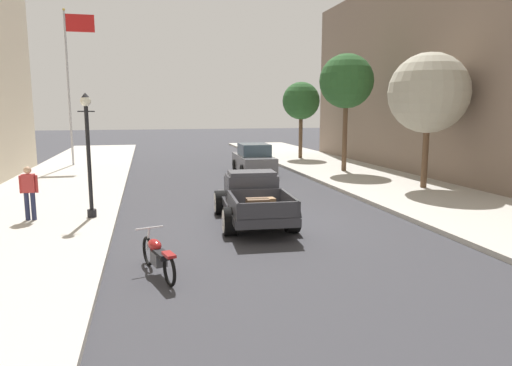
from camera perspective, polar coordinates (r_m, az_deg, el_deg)
The scene contains 12 objects.
ground_plane at distance 14.52m, azimuth 1.00°, elevation -4.88°, with size 140.00×140.00×0.00m, color #333338.
sidewalk_left at distance 14.56m, azimuth -27.99°, elevation -5.62°, with size 5.50×64.00×0.15m, color #B7B2A8.
sidewalk_right at distance 17.70m, azimuth 24.41°, elevation -2.91°, with size 5.50×64.00×0.15m, color #B7B2A8.
hotrod_truck_gunmetal at distance 14.59m, azimuth -0.51°, elevation -1.77°, with size 2.37×5.01×1.58m.
motorcycle_parked at distance 10.14m, azimuth -12.02°, elevation -8.70°, with size 0.80×2.05×0.93m.
car_background_grey at distance 25.36m, azimuth -0.29°, elevation 2.89°, with size 1.96×4.35×1.65m.
pedestrian_sidewalk_left at distance 15.61m, azimuth -26.20°, elevation -0.77°, with size 0.53×0.22×1.65m.
street_lamp_near at distance 15.16m, azimuth -20.00°, elevation 4.31°, with size 0.50×0.32×3.85m.
flagpole at distance 30.23m, azimuth -21.79°, elevation 12.75°, with size 1.74×0.16×9.16m.
street_tree_nearest at distance 21.09m, azimuth 20.52°, elevation 10.32°, with size 3.37×3.37×5.71m.
street_tree_second at distance 25.86m, azimuth 11.09°, elevation 12.17°, with size 2.91×2.91×6.30m.
street_tree_third at distance 32.31m, azimuth 5.59°, elevation 10.02°, with size 2.56×2.56×5.21m.
Camera 1 is at (-3.49, -13.65, 3.50)m, focal length 32.43 mm.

